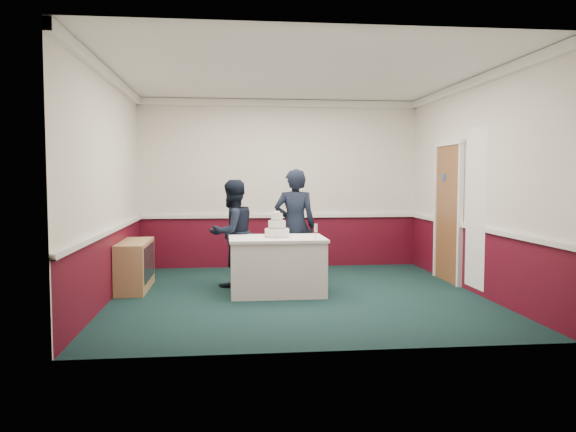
{
  "coord_description": "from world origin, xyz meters",
  "views": [
    {
      "loc": [
        -0.94,
        -7.56,
        1.62
      ],
      "look_at": [
        -0.14,
        -0.1,
        1.1
      ],
      "focal_mm": 35.0,
      "sensor_mm": 36.0,
      "label": 1
    }
  ],
  "objects": [
    {
      "name": "cake_knife",
      "position": [
        -0.3,
        -0.06,
        0.79
      ],
      "size": [
        0.06,
        0.22,
        0.0
      ],
      "primitive_type": "cube",
      "rotation": [
        0.0,
        0.0,
        0.2
      ],
      "color": "silver",
      "rests_on": "cake_table"
    },
    {
      "name": "cake_table",
      "position": [
        -0.27,
        0.14,
        0.4
      ],
      "size": [
        1.32,
        0.92,
        0.79
      ],
      "color": "white",
      "rests_on": "ground"
    },
    {
      "name": "sideboard",
      "position": [
        -2.28,
        0.65,
        0.35
      ],
      "size": [
        0.41,
        1.2,
        0.7
      ],
      "color": "tan",
      "rests_on": "ground"
    },
    {
      "name": "room_shell",
      "position": [
        0.08,
        0.61,
        1.97
      ],
      "size": [
        5.0,
        5.0,
        3.0
      ],
      "color": "silver",
      "rests_on": "ground"
    },
    {
      "name": "person_man",
      "position": [
        -0.88,
        0.75,
        0.79
      ],
      "size": [
        0.98,
        0.95,
        1.58
      ],
      "primitive_type": "imported",
      "rotation": [
        0.0,
        0.0,
        3.8
      ],
      "color": "black",
      "rests_on": "ground"
    },
    {
      "name": "person_woman",
      "position": [
        0.09,
        0.99,
        0.87
      ],
      "size": [
        0.69,
        0.5,
        1.75
      ],
      "primitive_type": "imported",
      "rotation": [
        0.0,
        0.0,
        3.0
      ],
      "color": "black",
      "rests_on": "ground"
    },
    {
      "name": "ground",
      "position": [
        0.0,
        0.0,
        0.0
      ],
      "size": [
        5.0,
        5.0,
        0.0
      ],
      "primitive_type": "plane",
      "color": "#132E29",
      "rests_on": "ground"
    },
    {
      "name": "champagne_flute",
      "position": [
        0.23,
        -0.14,
        0.93
      ],
      "size": [
        0.05,
        0.05,
        0.21
      ],
      "color": "silver",
      "rests_on": "cake_table"
    },
    {
      "name": "wedding_cake",
      "position": [
        -0.27,
        0.14,
        0.9
      ],
      "size": [
        0.35,
        0.35,
        0.36
      ],
      "color": "white",
      "rests_on": "cake_table"
    }
  ]
}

